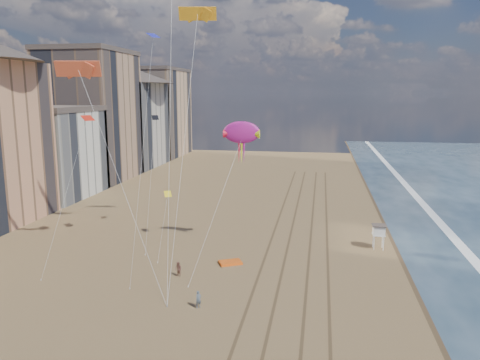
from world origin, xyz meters
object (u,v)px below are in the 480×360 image
lifeguard_stand (379,230)px  kite_flyer_b (178,269)px  show_kite (241,133)px  kite_flyer_a (198,299)px  grounded_kite (230,262)px

lifeguard_stand → kite_flyer_b: bearing=-149.3°
show_kite → kite_flyer_a: show_kite is taller
lifeguard_stand → grounded_kite: bearing=-154.3°
grounded_kite → kite_flyer_a: (-0.71, -11.54, 0.66)m
lifeguard_stand → show_kite: (-16.98, -3.21, 12.29)m
grounded_kite → kite_flyer_a: size_ratio=1.57×
lifeguard_stand → kite_flyer_b: size_ratio=1.89×
grounded_kite → lifeguard_stand: bearing=-0.9°
show_kite → lifeguard_stand: bearing=10.7°
lifeguard_stand → kite_flyer_b: lifeguard_stand is taller
grounded_kite → kite_flyer_b: (-4.74, -4.74, 0.68)m
lifeguard_stand → grounded_kite: size_ratio=1.23×
kite_flyer_a → kite_flyer_b: kite_flyer_b is taller
kite_flyer_a → kite_flyer_b: (-4.02, 6.80, 0.02)m
show_kite → kite_flyer_b: (-5.14, -9.92, -13.87)m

